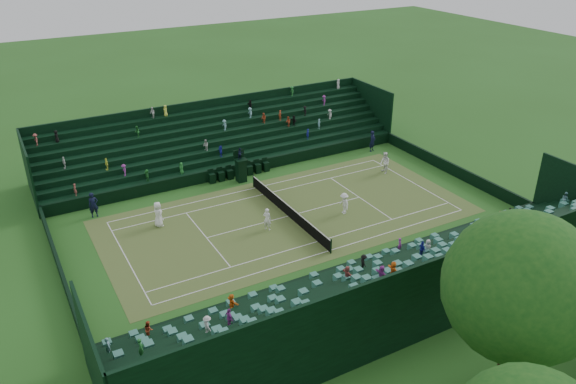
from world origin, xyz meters
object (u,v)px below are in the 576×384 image
Objects in this scene: tennis_net at (288,210)px; player_far_west at (385,163)px; player_near_west at (158,214)px; umpire_chair at (241,167)px; player_far_east at (344,203)px; player_near_east at (267,219)px.

tennis_net is 6.23× the size of player_far_west.
player_near_west reaches higher than tennis_net.
umpire_chair is 1.57× the size of player_near_west.
player_near_west is 13.45m from player_far_east.
player_near_west is at bearing -110.12° from tennis_net.
umpire_chair is (-7.27, -0.43, 0.74)m from tennis_net.
player_far_east is (8.86, 4.27, -0.44)m from umpire_chair.
player_near_west is 1.14× the size of player_far_east.
umpire_chair is 8.46m from player_near_east.
player_far_east is at bearing 67.51° from tennis_net.
player_near_west is at bearing -107.28° from player_far_east.
player_far_west is (0.36, 19.76, -0.01)m from player_near_west.
player_near_west is 1.01× the size of player_far_west.
player_far_east is (4.42, -7.19, -0.11)m from player_far_west.
player_near_west reaches higher than player_far_west.
umpire_chair reaches higher than player_near_west.
player_far_west is (-3.82, 13.25, 0.09)m from player_near_east.
player_far_west is at bearing 68.84° from umpire_chair.
tennis_net is 11.40m from player_far_west.
player_far_east is at bearing 25.74° from umpire_chair.
umpire_chair reaches higher than player_far_east.
umpire_chair is at bearing -49.18° from player_near_east.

